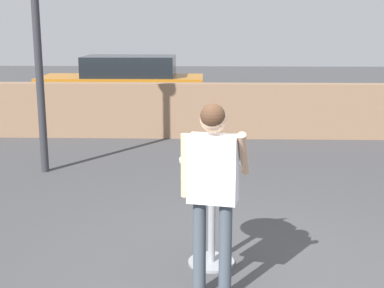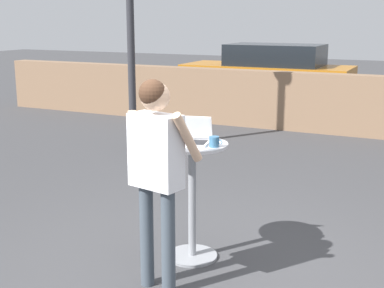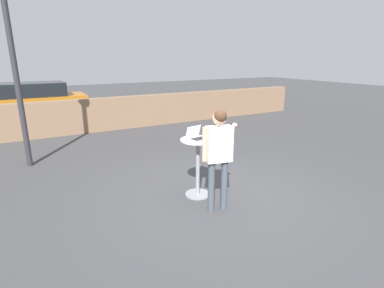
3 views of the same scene
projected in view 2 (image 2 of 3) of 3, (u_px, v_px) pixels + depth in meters
The scene contains 7 objects.
ground_plane at pixel (208, 279), 4.44m from camera, with size 50.00×50.00×0.00m, color #3D3D3F.
pavement_kerb at pixel (347, 105), 9.83m from camera, with size 15.64×0.35×1.11m.
cafe_table at pixel (192, 189), 4.70m from camera, with size 0.62×0.62×1.06m.
laptop at pixel (192, 137), 4.62m from camera, with size 0.36×0.36×0.22m.
coffee_mug at pixel (214, 142), 4.46m from camera, with size 0.12×0.08×0.09m.
standing_person at pixel (156, 159), 4.04m from camera, with size 0.59×0.33×1.68m.
parked_car_near_street at pixel (269, 71), 14.05m from camera, with size 4.40×1.85×1.45m.
Camera 2 is at (1.63, -3.72, 2.12)m, focal length 50.00 mm.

